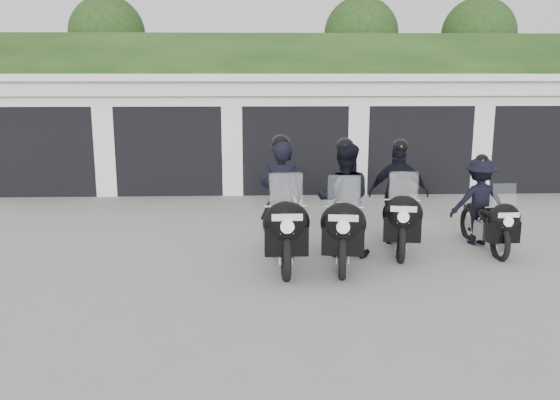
{
  "coord_description": "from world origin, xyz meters",
  "views": [
    {
      "loc": [
        -0.91,
        -9.03,
        3.0
      ],
      "look_at": [
        -0.58,
        -0.01,
        1.05
      ],
      "focal_mm": 38.0,
      "sensor_mm": 36.0,
      "label": 1
    }
  ],
  "objects_px": {
    "police_bike_b": "(344,208)",
    "police_bike_d": "(482,207)",
    "police_bike_c": "(399,201)",
    "police_bike_a": "(282,211)"
  },
  "relations": [
    {
      "from": "police_bike_b",
      "to": "police_bike_c",
      "type": "distance_m",
      "value": 1.27
    },
    {
      "from": "police_bike_c",
      "to": "police_bike_d",
      "type": "relative_size",
      "value": 1.15
    },
    {
      "from": "police_bike_a",
      "to": "police_bike_c",
      "type": "bearing_deg",
      "value": 19.41
    },
    {
      "from": "police_bike_b",
      "to": "police_bike_d",
      "type": "bearing_deg",
      "value": 22.09
    },
    {
      "from": "police_bike_b",
      "to": "police_bike_d",
      "type": "xyz_separation_m",
      "value": [
        2.52,
        0.61,
        -0.15
      ]
    },
    {
      "from": "police_bike_d",
      "to": "police_bike_a",
      "type": "bearing_deg",
      "value": -171.67
    },
    {
      "from": "police_bike_b",
      "to": "police_bike_c",
      "type": "height_order",
      "value": "police_bike_b"
    },
    {
      "from": "police_bike_b",
      "to": "police_bike_c",
      "type": "relative_size",
      "value": 1.06
    },
    {
      "from": "police_bike_c",
      "to": "police_bike_d",
      "type": "bearing_deg",
      "value": 6.83
    },
    {
      "from": "police_bike_c",
      "to": "police_bike_a",
      "type": "bearing_deg",
      "value": -149.19
    }
  ]
}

